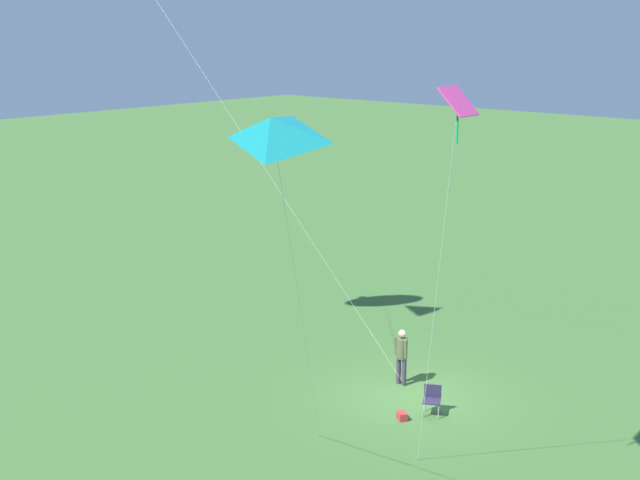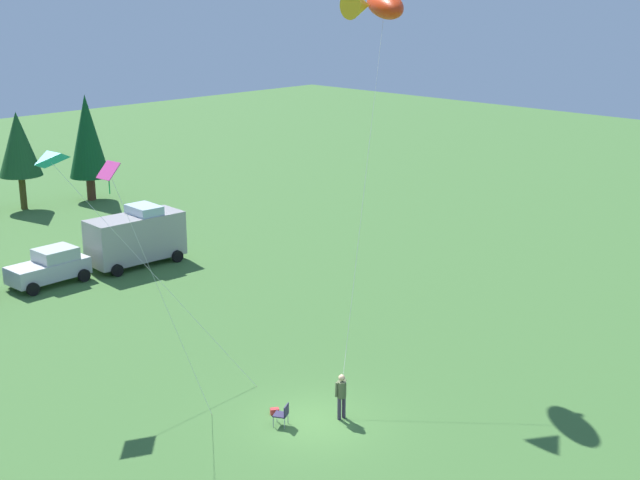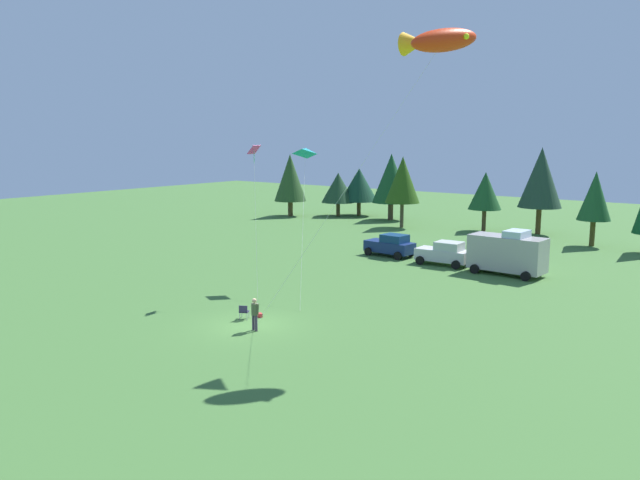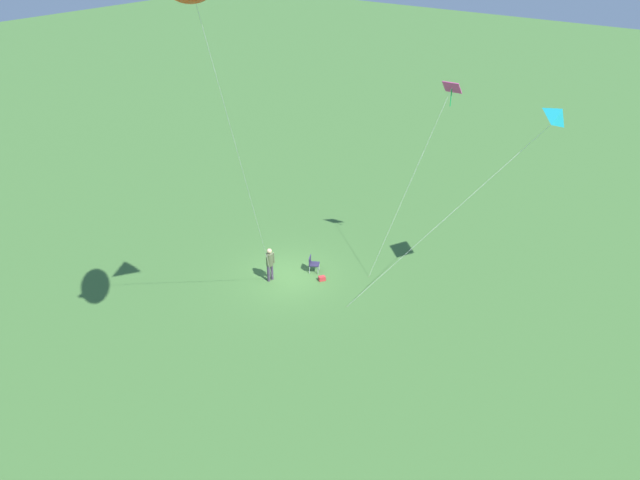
% 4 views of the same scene
% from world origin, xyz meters
% --- Properties ---
extents(ground_plane, '(160.00, 160.00, 0.00)m').
position_xyz_m(ground_plane, '(0.00, 0.00, 0.00)').
color(ground_plane, '#406C31').
extents(person_kite_flyer, '(0.53, 0.37, 1.74)m').
position_xyz_m(person_kite_flyer, '(0.83, -0.47, 1.02)').
color(person_kite_flyer, '#403349').
rests_on(person_kite_flyer, ground).
extents(folding_chair, '(0.65, 0.65, 0.82)m').
position_xyz_m(folding_chair, '(-1.04, 0.66, 0.49)').
color(folding_chair, '#2B2744').
rests_on(folding_chair, ground).
extents(backpack_on_grass, '(0.39, 0.36, 0.22)m').
position_xyz_m(backpack_on_grass, '(-0.65, 1.53, 0.11)').
color(backpack_on_grass, red).
rests_on(backpack_on_grass, ground).
extents(kite_diamond_rainbow, '(2.57, 2.72, 9.49)m').
position_xyz_m(kite_diamond_rainbow, '(-4.49, 5.38, 8.84)').
color(kite_diamond_rainbow, '#E23E97').
rests_on(kite_diamond_rainbow, ground).
extents(kite_delta_teal, '(5.45, 7.14, 9.44)m').
position_xyz_m(kite_delta_teal, '(-4.20, 10.25, 8.99)').
color(kite_delta_teal, teal).
rests_on(kite_delta_teal, ground).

